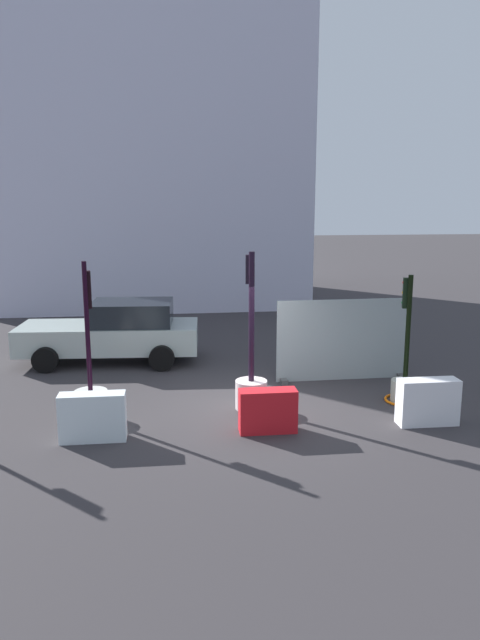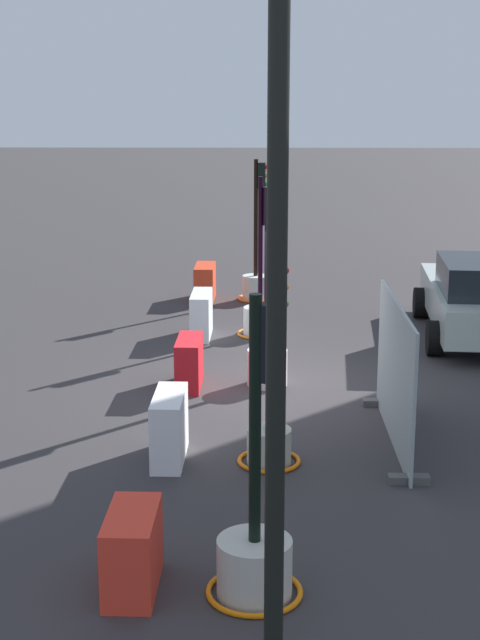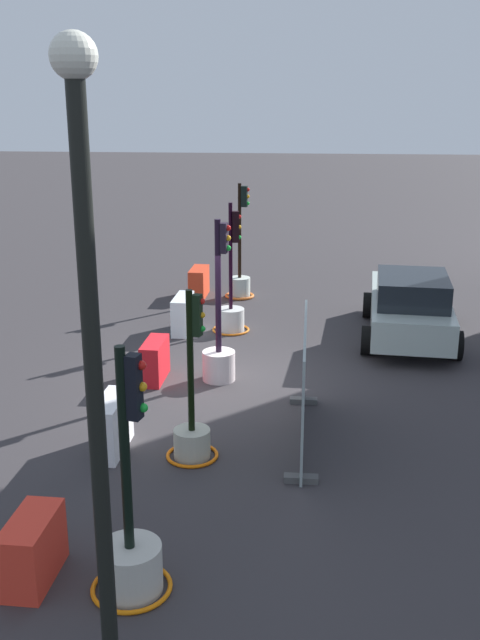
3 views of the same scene
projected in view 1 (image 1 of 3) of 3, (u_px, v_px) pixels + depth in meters
The scene contains 10 objects.
ground_plane at pixel (256, 408), 11.99m from camera, with size 120.00×120.00×0.00m, color #333032.
traffic_light_1 at pixel (91, 394), 11.36m from camera, with size 0.89×0.89×3.05m.
traffic_light_2 at pixel (251, 379), 11.85m from camera, with size 0.64×0.64×3.18m.
traffic_light_3 at pixel (405, 380), 12.30m from camera, with size 0.81×0.81×2.68m.
construction_barrier_1 at pixel (93, 417), 10.29m from camera, with size 1.15×0.38×0.86m.
construction_barrier_2 at pixel (268, 411), 10.69m from camera, with size 1.05×0.40×0.79m.
construction_barrier_3 at pixel (428, 402), 11.05m from camera, with size 1.13×0.41×0.87m.
car_silver_hatchback at pixel (115, 332), 15.33m from camera, with size 4.71×2.38×1.59m.
building_main_facade at pixel (150, 143), 24.47m from camera, with size 12.61×8.29×12.96m.
site_fence_panel at pixel (343, 342), 13.74m from camera, with size 3.17×0.50×1.91m.
Camera 1 is at (-1.86, -11.25, 4.13)m, focal length 33.06 mm.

